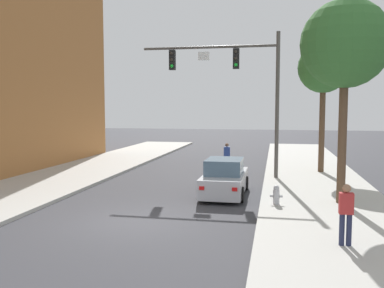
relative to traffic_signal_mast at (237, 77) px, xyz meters
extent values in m
plane|color=#38383D|center=(-2.53, -9.01, -5.37)|extent=(120.00, 120.00, 0.00)
cube|color=#B2AFA8|center=(3.97, -9.01, -5.30)|extent=(5.00, 60.00, 0.15)
cylinder|color=#514C47|center=(2.07, 0.01, -1.47)|extent=(0.20, 0.20, 7.50)
cylinder|color=#514C47|center=(-1.50, 0.01, 1.58)|extent=(7.12, 0.14, 0.14)
cube|color=black|center=(-0.07, 0.01, 0.95)|extent=(0.32, 0.28, 1.05)
sphere|color=#2D2823|center=(-0.07, -0.14, 1.28)|extent=(0.18, 0.18, 0.18)
sphere|color=#2D2823|center=(-0.07, -0.14, 0.95)|extent=(0.18, 0.18, 0.18)
sphere|color=green|center=(-0.07, -0.14, 0.62)|extent=(0.18, 0.18, 0.18)
cube|color=black|center=(-3.49, 0.01, 0.95)|extent=(0.32, 0.28, 1.05)
sphere|color=#2D2823|center=(-3.49, -0.14, 1.28)|extent=(0.18, 0.18, 0.18)
sphere|color=#2D2823|center=(-3.49, -0.14, 0.95)|extent=(0.18, 0.18, 0.18)
sphere|color=green|center=(-3.49, -0.14, 0.62)|extent=(0.18, 0.18, 0.18)
cube|color=white|center=(-1.78, -0.01, 1.13)|extent=(0.60, 0.03, 0.44)
cube|color=#B7B7BC|center=(-0.12, -4.26, -4.81)|extent=(1.71, 4.20, 0.80)
cube|color=slate|center=(-0.12, -4.41, -4.09)|extent=(1.51, 2.00, 0.64)
cylinder|color=black|center=(-0.92, -2.96, -5.05)|extent=(0.22, 0.64, 0.64)
cylinder|color=black|center=(0.70, -2.96, -5.05)|extent=(0.22, 0.64, 0.64)
cylinder|color=black|center=(-0.93, -5.56, -5.05)|extent=(0.22, 0.64, 0.64)
cylinder|color=black|center=(0.69, -5.57, -5.05)|extent=(0.22, 0.64, 0.64)
cube|color=red|center=(-0.76, -6.38, -4.69)|extent=(0.20, 0.04, 0.14)
cube|color=red|center=(0.52, -6.38, -4.69)|extent=(0.20, 0.04, 0.14)
cylinder|color=#232847|center=(-0.96, 3.11, -4.95)|extent=(0.14, 0.14, 0.85)
cylinder|color=#232847|center=(-0.78, 3.11, -4.95)|extent=(0.14, 0.14, 0.85)
cube|color=#2D4799|center=(-0.87, 3.11, -4.24)|extent=(0.36, 0.22, 0.56)
sphere|color=brown|center=(-0.87, 3.11, -3.84)|extent=(0.22, 0.22, 0.22)
cylinder|color=#232847|center=(3.77, -10.73, -4.80)|extent=(0.14, 0.14, 0.85)
cylinder|color=#232847|center=(3.95, -10.73, -4.80)|extent=(0.14, 0.14, 0.85)
cube|color=#B72D2D|center=(3.86, -10.73, -4.09)|extent=(0.36, 0.22, 0.56)
sphere|color=#9E7051|center=(3.86, -10.73, -3.69)|extent=(0.22, 0.22, 0.22)
cylinder|color=#B2B2B7|center=(2.07, -6.23, -4.95)|extent=(0.24, 0.24, 0.55)
sphere|color=#B2B2B7|center=(2.07, -6.23, -4.61)|extent=(0.22, 0.22, 0.22)
cylinder|color=#B2B2B7|center=(1.89, -6.23, -4.92)|extent=(0.12, 0.09, 0.09)
cylinder|color=#B2B2B7|center=(2.25, -6.23, -4.92)|extent=(0.12, 0.09, 0.09)
cylinder|color=brown|center=(4.49, -5.49, -2.84)|extent=(0.32, 0.32, 4.76)
sphere|color=#387033|center=(4.49, -5.49, 0.78)|extent=(3.30, 3.30, 3.30)
cylinder|color=brown|center=(4.57, 2.49, -2.82)|extent=(0.32, 0.32, 4.80)
sphere|color=#387033|center=(4.57, 2.49, 0.64)|extent=(2.82, 2.82, 2.82)
camera|label=1|loc=(2.01, -22.13, -1.59)|focal=39.26mm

